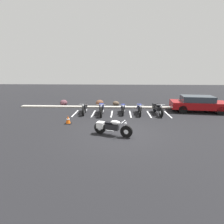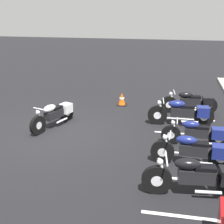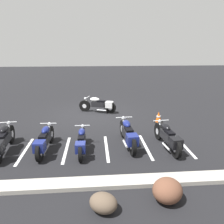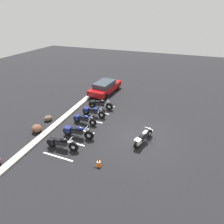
# 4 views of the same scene
# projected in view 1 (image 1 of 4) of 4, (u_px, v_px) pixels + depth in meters

# --- Properties ---
(ground) EXTENTS (60.00, 60.00, 0.00)m
(ground) POSITION_uv_depth(u_px,v_px,m) (121.00, 134.00, 9.44)
(ground) COLOR black
(motorcycle_white_featured) EXTENTS (2.04, 0.95, 0.84)m
(motorcycle_white_featured) POSITION_uv_depth(u_px,v_px,m) (111.00, 127.00, 9.12)
(motorcycle_white_featured) COLOR black
(motorcycle_white_featured) RESTS_ON ground
(parked_bike_0) EXTENTS (0.62, 2.17, 0.85)m
(parked_bike_0) POSITION_uv_depth(u_px,v_px,m) (84.00, 107.00, 13.77)
(parked_bike_0) COLOR black
(parked_bike_0) RESTS_ON ground
(parked_bike_1) EXTENTS (0.64, 2.28, 0.90)m
(parked_bike_1) POSITION_uv_depth(u_px,v_px,m) (101.00, 108.00, 13.39)
(parked_bike_1) COLOR black
(parked_bike_1) RESTS_ON ground
(parked_bike_2) EXTENTS (0.55, 1.98, 0.78)m
(parked_bike_2) POSITION_uv_depth(u_px,v_px,m) (123.00, 108.00, 13.70)
(parked_bike_2) COLOR black
(parked_bike_2) RESTS_ON ground
(parked_bike_3) EXTENTS (0.59, 2.11, 0.83)m
(parked_bike_3) POSITION_uv_depth(u_px,v_px,m) (140.00, 108.00, 13.49)
(parked_bike_3) COLOR black
(parked_bike_3) RESTS_ON ground
(parked_bike_4) EXTENTS (0.65, 2.27, 0.89)m
(parked_bike_4) POSITION_uv_depth(u_px,v_px,m) (157.00, 108.00, 13.42)
(parked_bike_4) COLOR black
(parked_bike_4) RESTS_ON ground
(car_red) EXTENTS (4.48, 2.28, 1.29)m
(car_red) POSITION_uv_depth(u_px,v_px,m) (198.00, 103.00, 14.10)
(car_red) COLOR black
(car_red) RESTS_ON ground
(concrete_curb) EXTENTS (18.00, 0.50, 0.12)m
(concrete_curb) POSITION_uv_depth(u_px,v_px,m) (120.00, 107.00, 15.64)
(concrete_curb) COLOR #A8A399
(concrete_curb) RESTS_ON ground
(landscape_rock_0) EXTENTS (0.82, 0.78, 0.43)m
(landscape_rock_0) POSITION_uv_depth(u_px,v_px,m) (116.00, 103.00, 16.56)
(landscape_rock_0) COLOR brown
(landscape_rock_0) RESTS_ON ground
(landscape_rock_1) EXTENTS (0.94, 0.94, 0.56)m
(landscape_rock_1) POSITION_uv_depth(u_px,v_px,m) (64.00, 103.00, 16.49)
(landscape_rock_1) COLOR brown
(landscape_rock_1) RESTS_ON ground
(landscape_rock_2) EXTENTS (1.02, 1.02, 0.57)m
(landscape_rock_2) POSITION_uv_depth(u_px,v_px,m) (100.00, 103.00, 16.39)
(landscape_rock_2) COLOR brown
(landscape_rock_2) RESTS_ON ground
(traffic_cone) EXTENTS (0.40, 0.40, 0.54)m
(traffic_cone) POSITION_uv_depth(u_px,v_px,m) (68.00, 120.00, 11.10)
(traffic_cone) COLOR black
(traffic_cone) RESTS_ON ground
(stall_line_0) EXTENTS (0.10, 2.10, 0.00)m
(stall_line_0) POSITION_uv_depth(u_px,v_px,m) (75.00, 113.00, 13.69)
(stall_line_0) COLOR white
(stall_line_0) RESTS_ON ground
(stall_line_1) EXTENTS (0.10, 2.10, 0.00)m
(stall_line_1) POSITION_uv_depth(u_px,v_px,m) (93.00, 114.00, 13.63)
(stall_line_1) COLOR white
(stall_line_1) RESTS_ON ground
(stall_line_2) EXTENTS (0.10, 2.10, 0.00)m
(stall_line_2) POSITION_uv_depth(u_px,v_px,m) (112.00, 114.00, 13.57)
(stall_line_2) COLOR white
(stall_line_2) RESTS_ON ground
(stall_line_3) EXTENTS (0.10, 2.10, 0.00)m
(stall_line_3) POSITION_uv_depth(u_px,v_px,m) (130.00, 114.00, 13.51)
(stall_line_3) COLOR white
(stall_line_3) RESTS_ON ground
(stall_line_4) EXTENTS (0.10, 2.10, 0.00)m
(stall_line_4) POSITION_uv_depth(u_px,v_px,m) (149.00, 114.00, 13.45)
(stall_line_4) COLOR white
(stall_line_4) RESTS_ON ground
(stall_line_5) EXTENTS (0.10, 2.10, 0.00)m
(stall_line_5) POSITION_uv_depth(u_px,v_px,m) (168.00, 114.00, 13.39)
(stall_line_5) COLOR white
(stall_line_5) RESTS_ON ground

